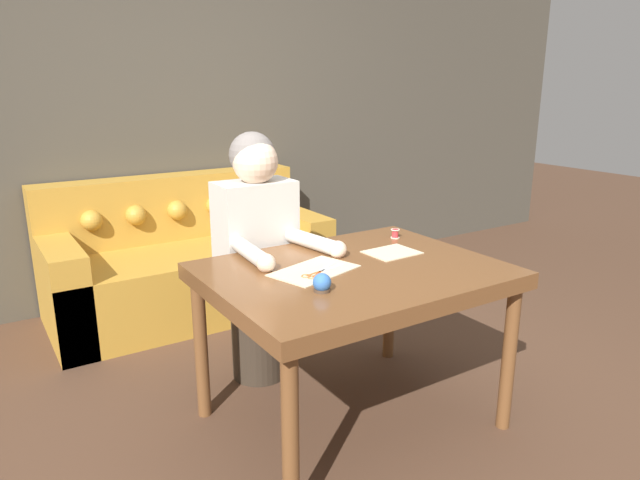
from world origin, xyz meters
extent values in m
plane|color=#4C3323|center=(0.00, 0.00, 0.00)|extent=(16.00, 16.00, 0.00)
cube|color=#474238|center=(0.00, 2.11, 1.30)|extent=(8.00, 0.06, 2.60)
cube|color=brown|center=(0.13, 0.02, 0.70)|extent=(1.21, 0.93, 0.07)
cylinder|color=brown|center=(-0.41, -0.38, 0.33)|extent=(0.06, 0.06, 0.66)
cylinder|color=brown|center=(0.67, -0.38, 0.33)|extent=(0.06, 0.06, 0.66)
cylinder|color=brown|center=(-0.41, 0.43, 0.33)|extent=(0.06, 0.06, 0.66)
cylinder|color=brown|center=(0.67, 0.43, 0.33)|extent=(0.06, 0.06, 0.66)
cube|color=#B7842D|center=(-0.02, 1.64, 0.22)|extent=(1.76, 0.83, 0.44)
cube|color=#B7842D|center=(-0.02, 1.95, 0.66)|extent=(1.76, 0.22, 0.43)
cube|color=#B7842D|center=(-0.80, 1.64, 0.30)|extent=(0.20, 0.83, 0.60)
cube|color=#B7842D|center=(0.76, 1.64, 0.30)|extent=(0.20, 0.83, 0.60)
sphere|color=#B7842D|center=(-0.57, 1.82, 0.66)|extent=(0.13, 0.13, 0.13)
sphere|color=#B7842D|center=(-0.29, 1.82, 0.66)|extent=(0.13, 0.13, 0.13)
sphere|color=#B7842D|center=(-0.02, 1.82, 0.66)|extent=(0.13, 0.13, 0.13)
sphere|color=#B7842D|center=(0.25, 1.82, 0.66)|extent=(0.13, 0.13, 0.13)
sphere|color=#B7842D|center=(0.52, 1.82, 0.66)|extent=(0.13, 0.13, 0.13)
cube|color=white|center=(0.35, 1.53, 0.44)|extent=(0.36, 0.26, 0.00)
cylinder|color=#33281E|center=(-0.03, 0.63, 0.23)|extent=(0.28, 0.28, 0.45)
cube|color=beige|center=(-0.03, 0.63, 0.74)|extent=(0.38, 0.22, 0.57)
sphere|color=beige|center=(-0.03, 0.61, 1.12)|extent=(0.22, 0.22, 0.22)
sphere|color=slate|center=(-0.03, 0.64, 1.15)|extent=(0.22, 0.22, 0.22)
cylinder|color=beige|center=(-0.19, 0.35, 0.77)|extent=(0.10, 0.34, 0.07)
sphere|color=beige|center=(-0.20, 0.18, 0.77)|extent=(0.08, 0.08, 0.08)
cylinder|color=beige|center=(0.13, 0.35, 0.77)|extent=(0.12, 0.34, 0.07)
sphere|color=beige|center=(0.16, 0.18, 0.77)|extent=(0.08, 0.08, 0.08)
cube|color=beige|center=(-0.03, 0.07, 0.73)|extent=(0.40, 0.31, 0.00)
cube|color=beige|center=(0.40, 0.10, 0.73)|extent=(0.23, 0.19, 0.00)
cube|color=silver|center=(0.04, 0.09, 0.73)|extent=(0.12, 0.09, 0.00)
cube|color=#D1511E|center=(-0.05, 0.02, 0.73)|extent=(0.08, 0.06, 0.00)
torus|color=#D1511E|center=(-0.09, 0.00, 0.73)|extent=(0.04, 0.04, 0.01)
cube|color=silver|center=(0.05, 0.06, 0.73)|extent=(0.13, 0.04, 0.00)
cube|color=#D1511E|center=(-0.06, 0.04, 0.73)|extent=(0.09, 0.03, 0.00)
torus|color=#D1511E|center=(-0.10, 0.03, 0.73)|extent=(0.04, 0.04, 0.01)
cylinder|color=silver|center=(-0.01, 0.05, 0.73)|extent=(0.01, 0.01, 0.01)
cylinder|color=red|center=(0.58, 0.29, 0.75)|extent=(0.03, 0.03, 0.04)
cylinder|color=beige|center=(0.58, 0.29, 0.77)|extent=(0.04, 0.04, 0.00)
cylinder|color=beige|center=(0.58, 0.29, 0.73)|extent=(0.04, 0.04, 0.00)
cylinder|color=#4C3828|center=(-0.14, -0.14, 0.74)|extent=(0.06, 0.06, 0.01)
sphere|color=#3366B2|center=(-0.14, -0.14, 0.77)|extent=(0.07, 0.07, 0.07)
camera|label=1|loc=(-1.22, -1.82, 1.49)|focal=32.00mm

